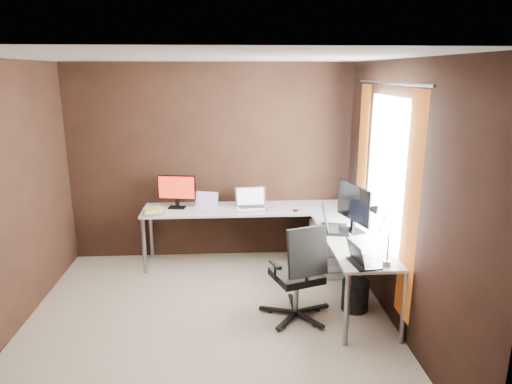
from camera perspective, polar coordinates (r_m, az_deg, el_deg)
room at (r=4.19m, az=-1.71°, el=-0.51°), size 3.60×3.60×2.50m
desk at (r=5.33m, az=3.39°, el=-3.86°), size 2.65×2.25×0.73m
drawer_pedestal at (r=5.66m, az=9.14°, el=-6.97°), size 0.42×0.50×0.60m
monitor_left at (r=5.74m, az=-9.88°, el=0.30°), size 0.47×0.17×0.42m
monitor_right at (r=4.91m, az=12.16°, el=-1.63°), size 0.22×0.61×0.51m
laptop_white at (r=5.71m, az=-6.34°, el=-1.62°), size 0.34×0.29×0.20m
laptop_silver at (r=5.70m, az=-0.60°, el=-1.47°), size 0.41×0.31×0.25m
laptop_black_big at (r=4.98m, az=9.40°, el=-4.08°), size 0.35×0.44×0.26m
laptop_black_small at (r=4.18m, az=12.94°, el=-8.21°), size 0.26×0.34×0.21m
book_stack at (r=5.59m, az=-12.72°, el=-2.38°), size 0.27×0.24×0.07m
mouse_left at (r=5.58m, az=-11.75°, el=-2.56°), size 0.09×0.07×0.03m
mouse_corner at (r=5.58m, az=4.97°, el=-2.30°), size 0.08×0.06×0.03m
desk_lamp at (r=4.13m, az=15.20°, el=-4.41°), size 0.18×0.21×0.53m
office_chair at (r=4.61m, az=5.25°, el=-12.18°), size 0.56×0.59×1.00m
wastebasket at (r=4.91m, az=12.29°, el=-12.49°), size 0.29×0.29×0.32m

